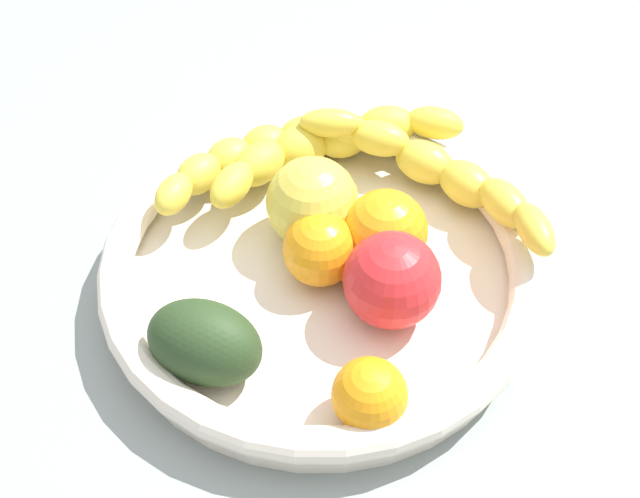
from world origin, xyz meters
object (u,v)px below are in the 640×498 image
(apple_yellow, at_px, (312,203))
(tomato_red, at_px, (392,280))
(banana_arching_top, at_px, (253,155))
(orange_front, at_px, (324,253))
(orange_mid_right, at_px, (385,231))
(orange_mid_left, at_px, (370,395))
(avocado_dark, at_px, (205,343))
(banana_draped_right, at_px, (326,144))
(banana_draped_left, at_px, (439,172))
(fruit_bowl, at_px, (320,271))

(apple_yellow, bearing_deg, tomato_red, -171.76)
(banana_arching_top, bearing_deg, apple_yellow, -170.71)
(orange_front, relative_size, orange_mid_right, 0.88)
(orange_mid_left, xyz_separation_m, orange_mid_right, (0.12, -0.08, 0.01))
(orange_front, bearing_deg, banana_arching_top, 0.03)
(orange_mid_left, relative_size, avocado_dark, 0.62)
(banana_draped_right, xyz_separation_m, avocado_dark, (-0.15, 0.18, -0.00))
(orange_front, bearing_deg, banana_draped_right, -29.07)
(apple_yellow, height_order, tomato_red, apple_yellow)
(avocado_dark, bearing_deg, orange_mid_left, -137.93)
(banana_arching_top, height_order, avocado_dark, avocado_dark)
(banana_draped_left, relative_size, orange_front, 4.01)
(tomato_red, bearing_deg, banana_arching_top, 8.72)
(orange_mid_right, xyz_separation_m, tomato_red, (-0.05, 0.02, 0.00))
(orange_front, relative_size, avocado_dark, 0.69)
(fruit_bowl, distance_m, orange_mid_left, 0.14)
(banana_draped_left, relative_size, orange_mid_right, 3.52)
(fruit_bowl, xyz_separation_m, orange_front, (-0.00, -0.00, 0.03))
(orange_mid_left, relative_size, tomato_red, 0.72)
(apple_yellow, height_order, avocado_dark, apple_yellow)
(banana_draped_right, xyz_separation_m, banana_arching_top, (0.02, 0.06, -0.00))
(banana_draped_right, distance_m, tomato_red, 0.17)
(avocado_dark, bearing_deg, apple_yellow, -57.96)
(banana_arching_top, distance_m, apple_yellow, 0.09)
(banana_draped_right, height_order, orange_front, orange_front)
(banana_arching_top, bearing_deg, fruit_bowl, 179.43)
(banana_arching_top, bearing_deg, banana_draped_right, -107.28)
(orange_mid_left, height_order, tomato_red, tomato_red)
(orange_front, bearing_deg, tomato_red, -152.31)
(banana_draped_right, xyz_separation_m, orange_mid_left, (-0.24, 0.10, -0.00))
(fruit_bowl, height_order, tomato_red, tomato_red)
(fruit_bowl, relative_size, orange_front, 5.90)
(orange_front, bearing_deg, fruit_bowl, 14.94)
(orange_mid_left, bearing_deg, banana_draped_right, -21.81)
(orange_mid_right, xyz_separation_m, apple_yellow, (0.05, 0.04, 0.00))
(banana_draped_left, distance_m, tomato_red, 0.13)
(avocado_dark, bearing_deg, fruit_bowl, -70.74)
(banana_draped_right, bearing_deg, orange_mid_right, 174.90)
(orange_mid_right, xyz_separation_m, avocado_dark, (-0.03, 0.17, -0.00))
(fruit_bowl, bearing_deg, orange_mid_left, 166.29)
(banana_arching_top, relative_size, orange_mid_right, 3.16)
(banana_arching_top, height_order, orange_front, orange_front)
(tomato_red, relative_size, avocado_dark, 0.86)
(banana_arching_top, distance_m, tomato_red, 0.19)
(orange_mid_left, xyz_separation_m, apple_yellow, (0.17, -0.05, 0.01))
(banana_arching_top, relative_size, orange_front, 3.61)
(fruit_bowl, bearing_deg, orange_front, -165.06)
(banana_draped_left, bearing_deg, fruit_bowl, 101.54)
(orange_front, distance_m, orange_mid_right, 0.05)
(fruit_bowl, bearing_deg, banana_arching_top, -0.57)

